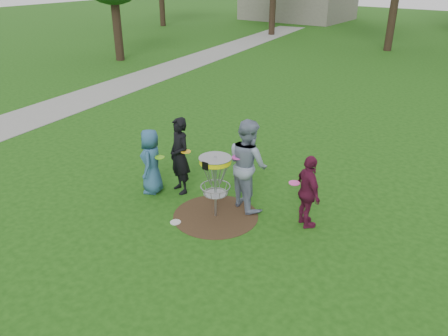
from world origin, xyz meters
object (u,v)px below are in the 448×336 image
Objects in this scene: player_grey at (248,164)px; disc_golf_basket at (215,172)px; player_black at (180,156)px; player_blue at (151,161)px; player_maroon at (308,192)px.

player_grey reaches higher than disc_golf_basket.
player_grey is 0.81m from disc_golf_basket.
player_black is 1.30× the size of disc_golf_basket.
player_grey reaches higher than player_black.
player_grey is at bearing 34.15° from player_black.
player_black is 1.65m from player_grey.
player_blue is 0.66m from player_black.
player_maroon is at bearing 29.14° from player_black.
player_maroon reaches higher than disc_golf_basket.
disc_golf_basket is (1.85, -0.04, 0.26)m from player_blue.
player_maroon is (3.02, 0.36, -0.13)m from player_black.
player_maroon reaches higher than player_blue.
player_blue is 0.77× the size of player_grey.
disc_golf_basket is at bearing 4.84° from player_black.
disc_golf_basket is (1.32, -0.42, 0.13)m from player_black.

